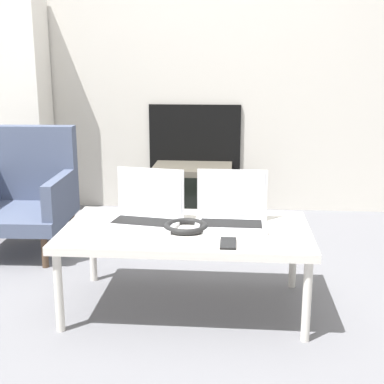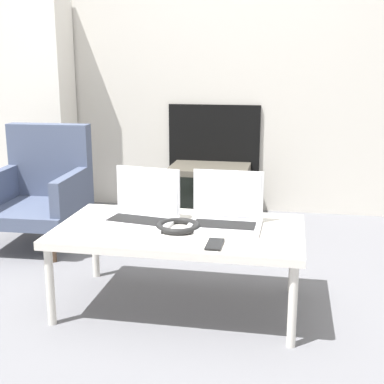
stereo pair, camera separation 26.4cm
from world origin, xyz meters
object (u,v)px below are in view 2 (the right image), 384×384
laptop_right (226,214)px  armchair (42,187)px  laptop_left (142,209)px  phone (215,244)px  headphones (179,226)px  tv (209,192)px

laptop_right → armchair: size_ratio=0.45×
laptop_left → phone: laptop_left is taller
headphones → laptop_right: bearing=26.7°
laptop_left → armchair: bearing=150.0°
headphones → phone: size_ratio=1.43×
tv → armchair: (-0.94, -0.71, 0.16)m
phone → armchair: bearing=141.5°
laptop_left → phone: size_ratio=2.58×
laptop_left → armchair: (-0.84, 0.70, -0.09)m
headphones → tv: size_ratio=0.35×
laptop_right → armchair: bearing=151.2°
laptop_left → armchair: armchair is taller
laptop_right → headphones: (-0.19, -0.10, -0.04)m
laptop_right → tv: (-0.29, 1.40, -0.25)m
laptop_right → tv: bearing=102.5°
laptop_right → armchair: 1.42m
phone → armchair: (-1.22, 0.97, -0.04)m
headphones → phone: 0.26m
armchair → tv: bearing=34.7°
phone → tv: 1.71m
phone → armchair: size_ratio=0.19×
armchair → laptop_left: bearing=-41.7°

